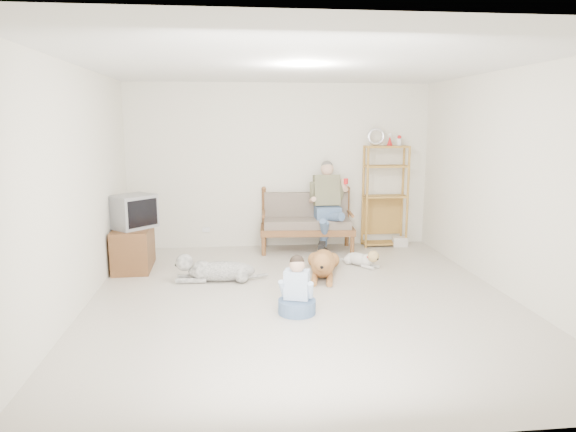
{
  "coord_description": "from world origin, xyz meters",
  "views": [
    {
      "loc": [
        -0.79,
        -5.74,
        2.08
      ],
      "look_at": [
        -0.06,
        1.0,
        0.83
      ],
      "focal_mm": 32.0,
      "sensor_mm": 36.0,
      "label": 1
    }
  ],
  "objects": [
    {
      "name": "etagere",
      "position": [
        1.75,
        2.55,
        0.87
      ],
      "size": [
        0.75,
        0.33,
        1.98
      ],
      "color": "olive",
      "rests_on": "ground"
    },
    {
      "name": "wall_left",
      "position": [
        -2.5,
        0.0,
        1.35
      ],
      "size": [
        0.0,
        5.5,
        5.5
      ],
      "primitive_type": "plane",
      "rotation": [
        1.57,
        0.0,
        1.57
      ],
      "color": "beige",
      "rests_on": "ground"
    },
    {
      "name": "terrier",
      "position": [
        1.08,
        1.33,
        0.11
      ],
      "size": [
        0.5,
        0.58,
        0.27
      ],
      "rotation": [
        0.0,
        0.0,
        0.66
      ],
      "color": "silver",
      "rests_on": "ground"
    },
    {
      "name": "wall_back",
      "position": [
        0.0,
        2.75,
        1.35
      ],
      "size": [
        5.0,
        0.0,
        5.0
      ],
      "primitive_type": "plane",
      "rotation": [
        1.57,
        0.0,
        0.0
      ],
      "color": "beige",
      "rests_on": "ground"
    },
    {
      "name": "loveseat",
      "position": [
        0.4,
        2.42,
        0.49
      ],
      "size": [
        1.55,
        0.81,
        0.95
      ],
      "rotation": [
        0.0,
        0.0,
        -0.08
      ],
      "color": "brown",
      "rests_on": "ground"
    },
    {
      "name": "child",
      "position": [
        -0.11,
        -0.4,
        0.24
      ],
      "size": [
        0.42,
        0.42,
        0.66
      ],
      "rotation": [
        0.0,
        0.0,
        -0.31
      ],
      "color": "slate",
      "rests_on": "ground"
    },
    {
      "name": "wall_outlet",
      "position": [
        -1.25,
        2.73,
        0.3
      ],
      "size": [
        0.12,
        0.02,
        0.08
      ],
      "primitive_type": "cube",
      "color": "silver",
      "rests_on": "ground"
    },
    {
      "name": "crt_tv",
      "position": [
        -2.2,
        1.57,
        0.83
      ],
      "size": [
        0.71,
        0.72,
        0.47
      ],
      "rotation": [
        0.0,
        0.0,
        -0.76
      ],
      "color": "slate",
      "rests_on": "tv_stand"
    },
    {
      "name": "floor",
      "position": [
        0.0,
        0.0,
        0.0
      ],
      "size": [
        5.5,
        5.5,
        0.0
      ],
      "primitive_type": "plane",
      "color": "beige",
      "rests_on": "ground"
    },
    {
      "name": "shaggy_dog",
      "position": [
        -1.07,
        0.86,
        0.15
      ],
      "size": [
        1.28,
        0.32,
        0.38
      ],
      "rotation": [
        0.0,
        0.0,
        -1.6
      ],
      "color": "silver",
      "rests_on": "ground"
    },
    {
      "name": "man",
      "position": [
        0.71,
        2.23,
        0.67
      ],
      "size": [
        0.55,
        0.79,
        1.28
      ],
      "color": "slate",
      "rests_on": "loveseat"
    },
    {
      "name": "ceiling",
      "position": [
        0.0,
        0.0,
        2.7
      ],
      "size": [
        5.5,
        5.5,
        0.0
      ],
      "primitive_type": "plane",
      "rotation": [
        3.14,
        0.0,
        0.0
      ],
      "color": "silver",
      "rests_on": "ground"
    },
    {
      "name": "book_stack",
      "position": [
        2.01,
        2.47,
        0.08
      ],
      "size": [
        0.26,
        0.2,
        0.15
      ],
      "primitive_type": "cube",
      "rotation": [
        0.0,
        0.0,
        -0.12
      ],
      "color": "silver",
      "rests_on": "ground"
    },
    {
      "name": "wall_front",
      "position": [
        0.0,
        -2.75,
        1.35
      ],
      "size": [
        5.0,
        0.0,
        5.0
      ],
      "primitive_type": "plane",
      "rotation": [
        -1.57,
        0.0,
        0.0
      ],
      "color": "beige",
      "rests_on": "ground"
    },
    {
      "name": "golden_retriever",
      "position": [
        0.42,
        0.96,
        0.17
      ],
      "size": [
        0.52,
        1.36,
        0.42
      ],
      "rotation": [
        0.0,
        0.0,
        -0.2
      ],
      "color": "#AB743B",
      "rests_on": "ground"
    },
    {
      "name": "tv_stand",
      "position": [
        -2.23,
        1.59,
        0.3
      ],
      "size": [
        0.53,
        0.91,
        0.6
      ],
      "rotation": [
        0.0,
        0.0,
        0.03
      ],
      "color": "brown",
      "rests_on": "ground"
    },
    {
      "name": "wall_right",
      "position": [
        2.5,
        0.0,
        1.35
      ],
      "size": [
        0.0,
        5.5,
        5.5
      ],
      "primitive_type": "plane",
      "rotation": [
        1.57,
        0.0,
        -1.57
      ],
      "color": "beige",
      "rests_on": "ground"
    }
  ]
}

